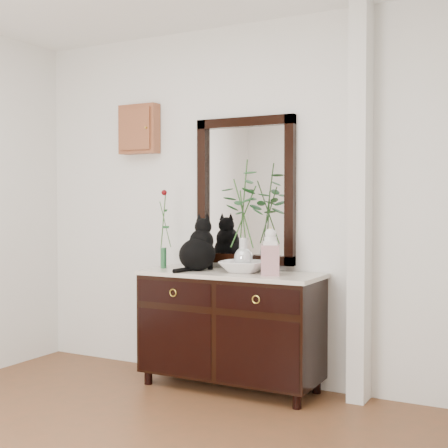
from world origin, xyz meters
The scene contains 10 objects.
wall_back centered at (0.00, 1.98, 1.35)m, with size 3.60×0.04×2.70m, color silver.
pilaster centered at (1.00, 1.90, 1.35)m, with size 0.12×0.20×2.70m, color silver.
sideboard centered at (0.10, 1.73, 0.47)m, with size 1.33×0.52×0.82m.
wall_mirror centered at (0.10, 1.97, 1.44)m, with size 0.80×0.06×1.10m.
key_cabinet centered at (-0.85, 1.94, 1.95)m, with size 0.35×0.10×0.40m, color brown.
cat centered at (-0.17, 1.71, 1.05)m, with size 0.28×0.34×0.39m, color black, non-canonical shape.
lotus_bowl centered at (0.19, 1.75, 0.89)m, with size 0.33×0.33×0.08m, color white.
vase_branches centered at (0.19, 1.75, 1.27)m, with size 0.38×0.38×0.80m, color silver, non-canonical shape.
bud_vase_rose centered at (-0.47, 1.72, 1.15)m, with size 0.07×0.07×0.61m, color #275F35, non-canonical shape.
ginger_jar centered at (0.44, 1.68, 1.02)m, with size 0.12×0.12×0.33m, color silver, non-canonical shape.
Camera 1 is at (2.16, -2.25, 1.35)m, focal length 50.00 mm.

